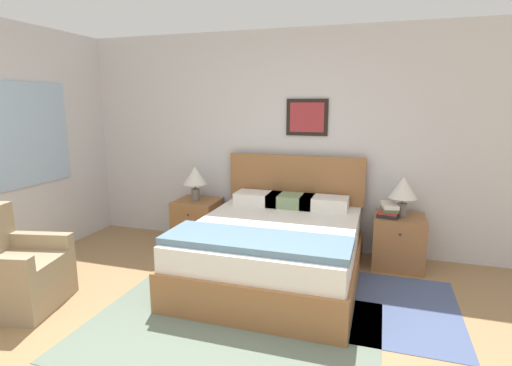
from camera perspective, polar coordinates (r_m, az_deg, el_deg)
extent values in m
cube|color=silver|center=(4.86, 4.90, 5.94)|extent=(7.71, 0.06, 2.60)
cube|color=black|center=(4.76, 7.30, 9.29)|extent=(0.49, 0.02, 0.43)
cube|color=#9E2D33|center=(4.74, 7.27, 9.29)|extent=(0.40, 0.00, 0.34)
cube|color=silver|center=(4.98, -31.47, 4.45)|extent=(0.06, 5.29, 2.60)
cube|color=#9EBCDB|center=(4.88, -32.11, 5.67)|extent=(0.02, 1.65, 1.13)
cube|color=slate|center=(3.35, -4.00, -20.18)|extent=(2.30, 1.59, 0.01)
cube|color=#47567F|center=(3.85, 20.73, -16.48)|extent=(0.88, 1.35, 0.01)
cube|color=#936038|center=(4.11, 2.58, -11.78)|extent=(1.63, 1.95, 0.28)
cube|color=#936038|center=(3.22, -1.94, -15.12)|extent=(1.63, 0.06, 0.08)
cube|color=white|center=(4.00, 2.61, -7.94)|extent=(1.56, 1.87, 0.30)
cube|color=#936038|center=(4.78, 5.60, 0.59)|extent=(1.63, 0.06, 0.57)
cube|color=slate|center=(3.40, -0.02, -8.24)|extent=(1.60, 0.54, 0.06)
cube|color=white|center=(4.70, 0.30, -2.18)|extent=(0.52, 0.32, 0.14)
cube|color=white|center=(4.54, 9.77, -2.85)|extent=(0.52, 0.32, 0.14)
cube|color=gray|center=(4.61, 4.95, -2.52)|extent=(0.52, 0.32, 0.14)
cube|color=#998466|center=(4.13, -30.80, -12.15)|extent=(0.82, 0.81, 0.44)
cube|color=#998466|center=(4.25, -28.95, -7.16)|extent=(0.69, 0.25, 0.14)
cube|color=#936038|center=(5.11, -8.31, -5.50)|extent=(0.53, 0.49, 0.57)
sphere|color=#332D28|center=(4.85, -9.69, -4.53)|extent=(0.02, 0.02, 0.02)
cube|color=#936038|center=(4.64, 19.66, -7.85)|extent=(0.53, 0.49, 0.57)
sphere|color=#332D28|center=(4.34, 19.90, -6.95)|extent=(0.02, 0.02, 0.02)
cylinder|color=slate|center=(5.02, -8.62, -1.64)|extent=(0.10, 0.10, 0.14)
cylinder|color=slate|center=(5.00, -8.66, -0.50)|extent=(0.02, 0.02, 0.06)
cone|color=silver|center=(4.97, -8.70, 1.11)|extent=(0.29, 0.29, 0.23)
cylinder|color=slate|center=(4.52, 20.08, -3.64)|extent=(0.10, 0.10, 0.14)
cylinder|color=slate|center=(4.50, 20.17, -2.39)|extent=(0.02, 0.02, 0.06)
cone|color=silver|center=(4.47, 20.29, -0.61)|extent=(0.29, 0.29, 0.23)
cube|color=#232328|center=(4.50, 18.42, -4.34)|extent=(0.25, 0.28, 0.03)
cube|color=#B7332D|center=(4.49, 18.45, -3.94)|extent=(0.22, 0.24, 0.03)
cube|color=#4C7551|center=(4.48, 18.47, -3.52)|extent=(0.19, 0.26, 0.04)
cube|color=silver|center=(4.47, 18.50, -3.04)|extent=(0.20, 0.29, 0.04)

